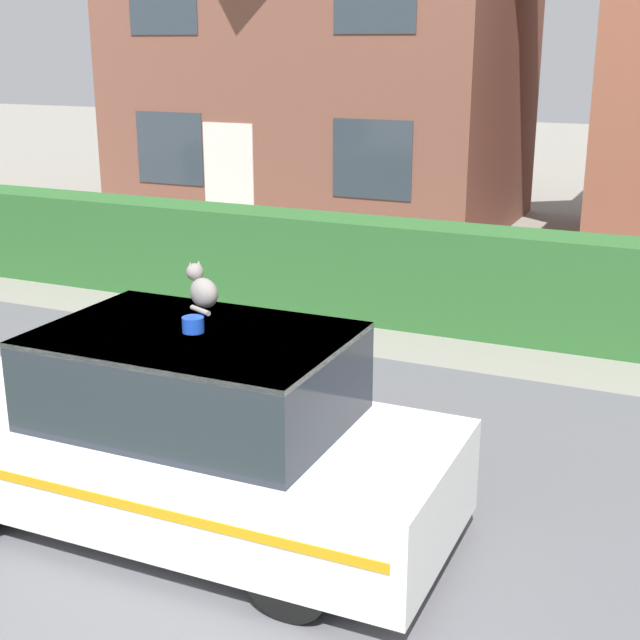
# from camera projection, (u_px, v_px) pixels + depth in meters

# --- Properties ---
(road_strip) EXTENTS (28.00, 5.68, 0.01)m
(road_strip) POSITION_uv_depth(u_px,v_px,m) (340.00, 476.00, 7.37)
(road_strip) COLOR #5B5B60
(road_strip) RESTS_ON ground
(garden_hedge) EXTENTS (15.34, 0.71, 1.30)m
(garden_hedge) POSITION_uv_depth(u_px,v_px,m) (415.00, 275.00, 11.20)
(garden_hedge) COLOR #2D662D
(garden_hedge) RESTS_ON ground
(police_car) EXTENTS (4.10, 1.66, 1.62)m
(police_car) POSITION_uv_depth(u_px,v_px,m) (183.00, 434.00, 6.46)
(police_car) COLOR black
(police_car) RESTS_ON road_strip
(cat) EXTENTS (0.31, 0.31, 0.32)m
(cat) POSITION_uv_depth(u_px,v_px,m) (202.00, 289.00, 6.33)
(cat) COLOR gray
(cat) RESTS_ON police_car
(house_left) EXTENTS (7.58, 5.54, 7.80)m
(house_left) POSITION_uv_depth(u_px,v_px,m) (328.00, 14.00, 17.09)
(house_left) COLOR brown
(house_left) RESTS_ON ground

